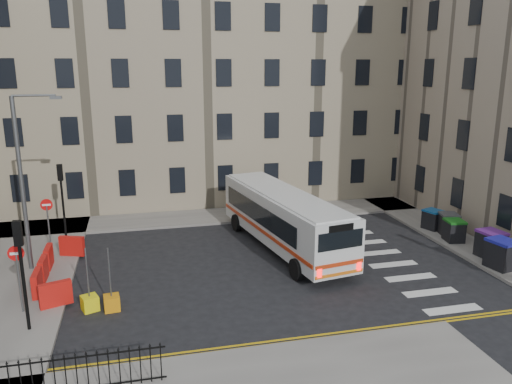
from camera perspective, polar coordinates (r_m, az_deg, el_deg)
name	(u,v)px	position (r m, az deg, el deg)	size (l,w,h in m)	color
ground	(307,263)	(24.93, 5.89, -8.02)	(120.00, 120.00, 0.00)	black
pavement_north	(172,219)	(31.79, -9.63, -3.09)	(36.00, 3.20, 0.15)	slate
pavement_east	(426,224)	(32.12, 18.84, -3.48)	(2.40, 26.00, 0.15)	slate
pavement_west	(4,280)	(25.33, -26.89, -9.00)	(6.00, 22.00, 0.15)	slate
terrace_north	(145,78)	(37.26, -12.53, 12.64)	(38.30, 10.80, 17.20)	gray
traffic_light_nw	(62,189)	(29.28, -21.33, 0.32)	(0.28, 0.22, 4.10)	black
traffic_light_sw	(21,259)	(19.35, -25.29, -6.90)	(0.28, 0.22, 4.10)	black
streetlamp	(21,182)	(24.82, -25.23, 1.07)	(0.50, 0.22, 8.14)	#595B5E
no_entry_north	(47,214)	(27.64, -22.74, -2.30)	(0.60, 0.08, 3.00)	#595B5E
no_entry_south	(17,265)	(21.10, -25.61, -7.53)	(0.60, 0.08, 3.00)	#595B5E
roadworks_barriers	(52,268)	(24.23, -22.30, -8.07)	(1.66, 6.26, 1.00)	red
iron_railings	(26,380)	(16.41, -24.75, -18.96)	(7.80, 0.04, 1.20)	black
bus	(283,217)	(26.19, 3.14, -2.87)	(4.32, 11.23, 2.98)	silver
wheelie_bin_a	(502,254)	(26.24, 26.26, -6.35)	(1.30, 1.43, 1.38)	black
wheelie_bin_b	(491,244)	(27.46, 25.24, -5.39)	(1.22, 1.36, 1.35)	black
wheelie_bin_c	(454,230)	(29.18, 21.69, -4.10)	(1.09, 1.20, 1.18)	black
wheelie_bin_d	(449,224)	(30.20, 21.15, -3.41)	(1.19, 1.30, 1.21)	black
wheelie_bin_e	(433,219)	(30.91, 19.56, -2.96)	(1.19, 1.27, 1.14)	black
bollard_yellow	(90,303)	(21.21, -18.45, -11.96)	(0.60, 0.60, 0.60)	yellow
bollard_chevron	(112,303)	(20.98, -16.15, -12.08)	(0.60, 0.60, 0.60)	orange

